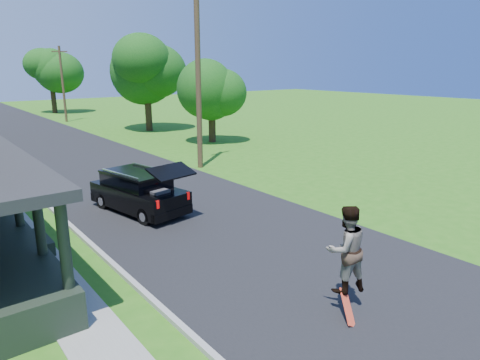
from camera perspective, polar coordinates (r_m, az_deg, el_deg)
ground at (r=12.02m, az=8.96°, el=-11.97°), size 140.00×140.00×0.00m
street at (r=28.86m, az=-21.32°, el=3.09°), size 8.00×120.00×0.02m
curb at (r=28.02m, az=-29.22°, el=1.87°), size 0.15×120.00×0.12m
black_suv at (r=16.69m, az=-13.33°, el=-1.52°), size 2.44×4.69×2.08m
skateboarder at (r=9.91m, az=13.93°, el=-8.93°), size 1.16×1.01×2.03m
skateboard at (r=10.10m, az=14.13°, el=-16.26°), size 0.61×0.67×0.64m
tree_right_near at (r=31.48m, az=-3.92°, el=12.52°), size 4.59×4.31×6.29m
tree_right_mid at (r=37.96m, az=-12.53°, el=15.11°), size 6.14×6.25×8.63m
tree_right_far at (r=56.40m, az=-24.06°, el=13.69°), size 6.42×6.14×8.33m
utility_pole_near at (r=23.16m, az=-5.64°, el=15.52°), size 1.77×0.54×11.03m
utility_pole_far at (r=46.80m, az=-22.56°, el=11.83°), size 1.41×0.51×7.35m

